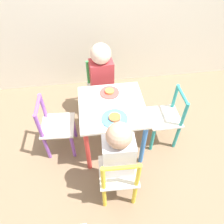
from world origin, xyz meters
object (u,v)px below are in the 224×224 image
Objects in this scene: child_front at (118,154)px; plate_back at (110,92)px; child_back at (102,75)px; chair_green at (101,89)px; chair_purple at (56,127)px; chair_teal at (166,119)px; kids_table at (112,113)px; chair_yellow at (119,176)px; plate_front at (115,118)px.

child_front is 0.54m from plate_back.
plate_back is at bearing -87.37° from child_back.
child_front is at bearing -93.34° from chair_green.
child_front is at bearing -130.27° from chair_purple.
chair_teal is at bearing -47.54° from chair_green.
child_back reaches higher than chair_purple.
chair_yellow is at bearing -92.28° from kids_table.
chair_teal is 3.51× the size of plate_back.
plate_back is (0.00, 0.28, 0.00)m from plate_front.
chair_purple is 0.92m from chair_teal.
chair_green is (-0.02, 0.92, 0.00)m from chair_yellow.
chair_yellow is 0.92m from chair_green.
chair_teal reaches higher than plate_back.
kids_table is at bearing -90.00° from chair_purple.
chair_yellow is at bearing -93.60° from chair_green.
kids_table is 0.93× the size of chair_yellow.
chair_yellow is 0.66m from chair_purple.
child_back is (-0.03, 0.40, 0.07)m from kids_table.
kids_table is 0.67× the size of child_front.
chair_purple is at bearing -143.94° from child_back.
chair_purple reaches higher than plate_back.
plate_back is (0.00, 0.14, 0.10)m from kids_table.
kids_table is 0.48m from chair_green.
chair_teal is at bearing -43.88° from child_back.
chair_yellow is 0.64m from plate_back.
kids_table is 0.17m from plate_front.
chair_yellow is 1.00× the size of chair_purple.
chair_yellow reaches higher than kids_table.
chair_green is at bearing -40.70° from chair_purple.
chair_yellow is 1.00× the size of chair_green.
plate_front is (0.03, -0.54, 0.03)m from child_back.
child_front reaches higher than chair_purple.
chair_purple and chair_teal have the same top height.
chair_purple is 0.70× the size of child_back.
chair_purple is at bearing -45.69° from chair_yellow.
chair_teal is at bearing -88.24° from chair_purple.
kids_table is 0.48m from chair_yellow.
chair_yellow is 0.72× the size of child_front.
chair_green and chair_teal have the same top height.
plate_back is (0.46, 0.11, 0.23)m from chair_purple.
chair_teal is 0.67m from child_back.
plate_front is (0.04, -0.60, 0.23)m from chair_green.
child_back reaches higher than plate_back.
plate_back is (0.04, -0.32, 0.23)m from chair_green.
child_back reaches higher than kids_table.
chair_yellow and chair_green have the same top height.
chair_yellow is 3.51× the size of plate_back.
child_front is at bearing -90.00° from chair_yellow.
chair_purple is (-0.44, 0.49, 0.00)m from chair_yellow.
chair_green is 0.39m from plate_back.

